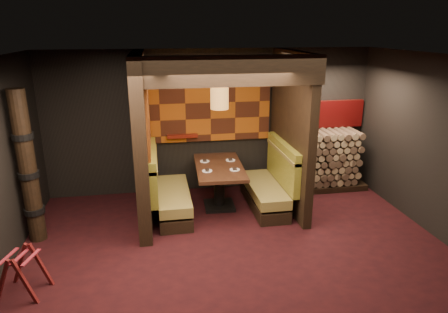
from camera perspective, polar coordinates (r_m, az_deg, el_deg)
floor at (r=6.06m, az=2.20°, el=-14.32°), size 6.50×5.50×0.02m
ceiling at (r=5.14m, az=2.59°, el=13.87°), size 6.50×5.50×0.02m
wall_back at (r=8.05m, az=-1.81°, el=5.03°), size 6.50×0.02×2.85m
wall_front at (r=3.08m, az=13.91°, el=-18.38°), size 6.50×0.02×2.85m
partition_left at (r=6.90m, az=-11.64°, el=2.46°), size 0.20×2.20×2.85m
partition_right at (r=7.35m, az=9.51°, el=3.53°), size 0.15×2.10×2.85m
header_beam at (r=5.84m, az=0.80°, el=12.11°), size 2.85×0.18×0.44m
tapa_back_panel at (r=7.91m, az=-1.96°, el=7.73°), size 2.40×0.06×1.55m
tapa_side_panel at (r=6.97m, az=-10.84°, el=6.26°), size 0.04×1.85×1.45m
lacquer_shelf at (r=7.94m, az=-5.97°, el=2.94°), size 0.60×0.12×0.07m
booth_bench_left at (r=7.23m, az=-8.05°, el=-5.23°), size 0.68×1.60×1.14m
booth_bench_right at (r=7.51m, az=6.57°, el=-4.26°), size 0.68×1.60×1.14m
dining_table at (r=7.36m, az=-0.68°, el=-3.06°), size 0.92×1.60×0.82m
place_settings at (r=7.27m, az=-0.68°, el=-1.24°), size 0.69×0.74×0.03m
pendant_lamp at (r=6.91m, az=-0.66°, el=8.66°), size 0.31×0.31×0.97m
luggage_rack at (r=5.80m, az=-26.88°, el=-14.34°), size 0.67×0.55×0.63m
totem_column at (r=6.72m, az=-26.23°, el=-1.61°), size 0.31×0.31×2.40m
firewood_stack at (r=8.51m, az=14.07°, el=-0.48°), size 1.73×0.70×1.22m
mosaic_header at (r=8.57m, az=13.64°, el=5.88°), size 1.83×0.10×0.56m
bay_front_post at (r=7.61m, az=9.51°, el=4.04°), size 0.08×0.08×2.85m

